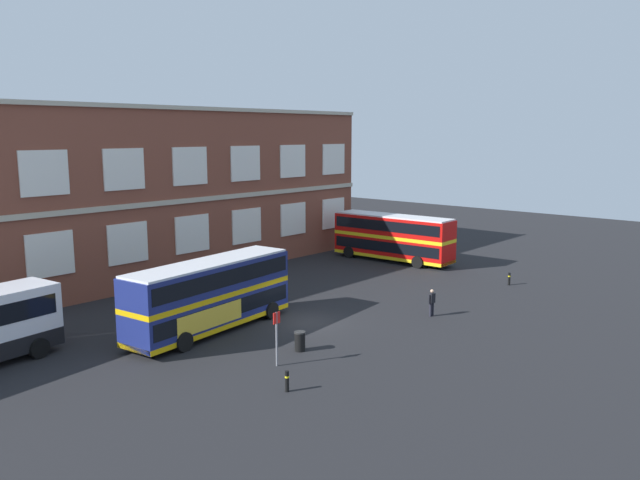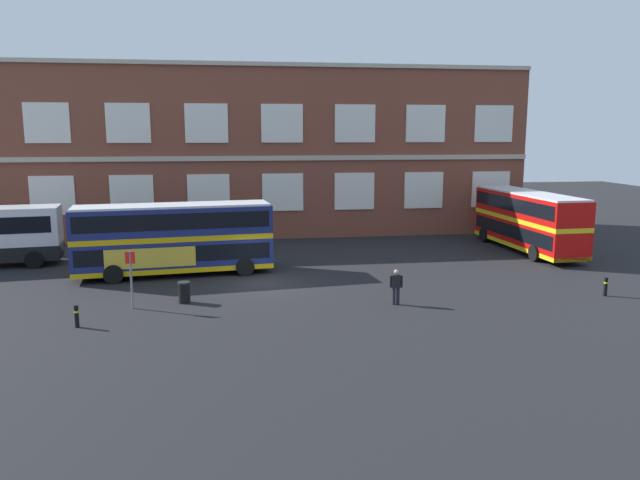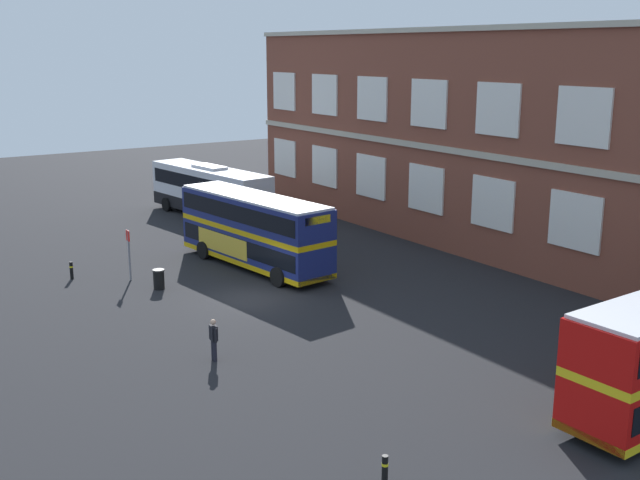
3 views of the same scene
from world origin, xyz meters
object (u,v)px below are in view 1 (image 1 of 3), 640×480
Objects in this scene: waiting_passenger at (432,302)px; bus_stand_flag at (277,334)px; double_decker_near at (211,294)px; double_decker_middle at (393,237)px; safety_bollard_west at (287,381)px; station_litter_bin at (300,341)px; safety_bollard_east at (509,279)px.

waiting_passenger is 12.36m from bus_stand_flag.
double_decker_near is 13.48m from waiting_passenger.
double_decker_middle is 11.68× the size of safety_bollard_west.
double_decker_near is 10.90× the size of station_litter_bin.
double_decker_near is at bearing 160.00° from safety_bollard_east.
station_litter_bin is (-9.97, 1.78, -0.41)m from waiting_passenger.
waiting_passenger is (-12.50, -11.68, -1.22)m from double_decker_middle.
waiting_passenger is (10.89, -7.86, -1.22)m from double_decker_near.
waiting_passenger is at bearing -10.15° from station_litter_bin.
bus_stand_flag reaches higher than safety_bollard_east.
bus_stand_flag is 2.65m from station_litter_bin.
station_litter_bin is at bearing 15.71° from bus_stand_flag.
safety_bollard_west is at bearing -176.87° from safety_bollard_east.
safety_bollard_east is at bearing 3.13° from safety_bollard_west.
safety_bollard_west and safety_bollard_east have the same top height.
double_decker_near reaches higher than waiting_passenger.
bus_stand_flag is 2.62× the size of station_litter_bin.
safety_bollard_west is at bearing -174.34° from waiting_passenger.
double_decker_near reaches higher than station_litter_bin.
double_decker_middle is 11.68× the size of safety_bollard_east.
safety_bollard_west is at bearing -109.52° from double_decker_near.
double_decker_middle is at bearing 23.05° from bus_stand_flag.
waiting_passenger is 1.79× the size of safety_bollard_west.
station_litter_bin reaches higher than safety_bollard_west.
double_decker_middle reaches higher than safety_bollard_east.
station_litter_bin is at bearing 37.17° from safety_bollard_west.
double_decker_near is at bearing 144.20° from waiting_passenger.
double_decker_near is 11.81× the size of safety_bollard_west.
safety_bollard_west is at bearing -126.65° from bus_stand_flag.
safety_bollard_west is 1.00× the size of safety_bollard_east.
waiting_passenger is at bearing 179.79° from safety_bollard_east.
waiting_passenger is 10.14m from station_litter_bin.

